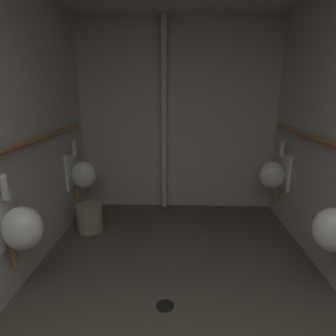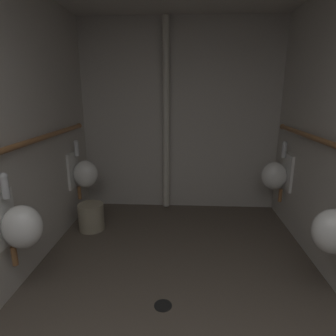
{
  "view_description": "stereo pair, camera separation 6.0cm",
  "coord_description": "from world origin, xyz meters",
  "px_view_note": "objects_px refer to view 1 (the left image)",
  "views": [
    {
      "loc": [
        -0.01,
        0.03,
        1.61
      ],
      "look_at": [
        -0.09,
        2.63,
        0.91
      ],
      "focal_mm": 30.65,
      "sensor_mm": 36.0,
      "label": 1
    },
    {
      "loc": [
        0.05,
        0.03,
        1.61
      ],
      "look_at": [
        -0.09,
        2.63,
        0.91
      ],
      "focal_mm": 30.65,
      "sensor_mm": 36.0,
      "label": 2
    }
  ],
  "objects_px": {
    "urinal_left_mid": "(20,227)",
    "urinal_right_far": "(274,174)",
    "urinal_right_mid": "(336,228)",
    "waste_bin": "(90,218)",
    "standpipe_back_wall": "(164,118)",
    "urinal_left_far": "(82,174)",
    "floor_drain": "(165,306)"
  },
  "relations": [
    {
      "from": "urinal_left_far",
      "to": "waste_bin",
      "type": "relative_size",
      "value": 2.36
    },
    {
      "from": "urinal_left_far",
      "to": "standpipe_back_wall",
      "type": "relative_size",
      "value": 0.3
    },
    {
      "from": "floor_drain",
      "to": "waste_bin",
      "type": "distance_m",
      "value": 1.56
    },
    {
      "from": "urinal_left_mid",
      "to": "urinal_left_far",
      "type": "xyz_separation_m",
      "value": [
        0.0,
        1.44,
        0.0
      ]
    },
    {
      "from": "urinal_left_mid",
      "to": "waste_bin",
      "type": "relative_size",
      "value": 2.36
    },
    {
      "from": "urinal_left_mid",
      "to": "urinal_right_far",
      "type": "distance_m",
      "value": 2.78
    },
    {
      "from": "urinal_left_far",
      "to": "urinal_right_mid",
      "type": "distance_m",
      "value": 2.73
    },
    {
      "from": "urinal_left_mid",
      "to": "floor_drain",
      "type": "height_order",
      "value": "urinal_left_mid"
    },
    {
      "from": "urinal_left_mid",
      "to": "waste_bin",
      "type": "distance_m",
      "value": 1.28
    },
    {
      "from": "urinal_left_mid",
      "to": "standpipe_back_wall",
      "type": "xyz_separation_m",
      "value": [
        0.99,
        1.91,
        0.63
      ]
    },
    {
      "from": "urinal_right_mid",
      "to": "waste_bin",
      "type": "height_order",
      "value": "urinal_right_mid"
    },
    {
      "from": "urinal_left_far",
      "to": "urinal_right_far",
      "type": "xyz_separation_m",
      "value": [
        2.35,
        0.05,
        0.0
      ]
    },
    {
      "from": "standpipe_back_wall",
      "to": "urinal_right_far",
      "type": "bearing_deg",
      "value": -17.29
    },
    {
      "from": "urinal_left_mid",
      "to": "floor_drain",
      "type": "xyz_separation_m",
      "value": [
        1.09,
        -0.05,
        -0.62
      ]
    },
    {
      "from": "floor_drain",
      "to": "waste_bin",
      "type": "xyz_separation_m",
      "value": [
        -0.95,
        1.23,
        0.16
      ]
    },
    {
      "from": "urinal_left_mid",
      "to": "waste_bin",
      "type": "bearing_deg",
      "value": 83.22
    },
    {
      "from": "urinal_left_far",
      "to": "standpipe_back_wall",
      "type": "bearing_deg",
      "value": 25.37
    },
    {
      "from": "standpipe_back_wall",
      "to": "waste_bin",
      "type": "bearing_deg",
      "value": -139.66
    },
    {
      "from": "urinal_left_mid",
      "to": "urinal_right_far",
      "type": "relative_size",
      "value": 1.0
    },
    {
      "from": "urinal_left_mid",
      "to": "urinal_right_mid",
      "type": "xyz_separation_m",
      "value": [
        2.35,
        0.06,
        0.0
      ]
    },
    {
      "from": "urinal_right_far",
      "to": "urinal_right_mid",
      "type": "bearing_deg",
      "value": -90.0
    },
    {
      "from": "urinal_right_mid",
      "to": "floor_drain",
      "type": "height_order",
      "value": "urinal_right_mid"
    },
    {
      "from": "urinal_left_mid",
      "to": "urinal_right_far",
      "type": "height_order",
      "value": "same"
    },
    {
      "from": "urinal_left_mid",
      "to": "urinal_right_mid",
      "type": "distance_m",
      "value": 2.35
    },
    {
      "from": "standpipe_back_wall",
      "to": "waste_bin",
      "type": "xyz_separation_m",
      "value": [
        -0.85,
        -0.72,
        -1.1
      ]
    },
    {
      "from": "urinal_right_mid",
      "to": "standpipe_back_wall",
      "type": "relative_size",
      "value": 0.3
    },
    {
      "from": "floor_drain",
      "to": "urinal_left_far",
      "type": "bearing_deg",
      "value": 126.22
    },
    {
      "from": "standpipe_back_wall",
      "to": "waste_bin",
      "type": "distance_m",
      "value": 1.57
    },
    {
      "from": "urinal_left_mid",
      "to": "floor_drain",
      "type": "distance_m",
      "value": 1.25
    },
    {
      "from": "urinal_left_mid",
      "to": "urinal_left_far",
      "type": "relative_size",
      "value": 1.0
    },
    {
      "from": "floor_drain",
      "to": "waste_bin",
      "type": "relative_size",
      "value": 0.44
    },
    {
      "from": "urinal_right_far",
      "to": "floor_drain",
      "type": "relative_size",
      "value": 5.39
    }
  ]
}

